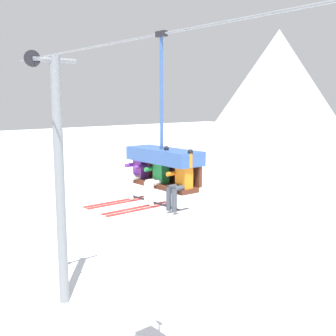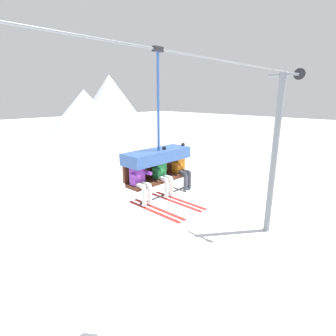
{
  "view_description": "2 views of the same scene",
  "coord_description": "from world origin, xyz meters",
  "px_view_note": "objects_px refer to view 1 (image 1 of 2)",
  "views": [
    {
      "loc": [
        6.67,
        -6.57,
        7.6
      ],
      "look_at": [
        -0.41,
        -0.68,
        6.1
      ],
      "focal_mm": 45.0,
      "sensor_mm": 36.0,
      "label": 1
    },
    {
      "loc": [
        -5.18,
        -5.62,
        7.89
      ],
      "look_at": [
        -0.23,
        -0.89,
        6.01
      ],
      "focal_mm": 28.0,
      "sensor_mm": 36.0,
      "label": 2
    }
  ],
  "objects_px": {
    "lift_tower_near": "(59,178)",
    "skier_orange": "(180,180)",
    "skier_purple": "(136,172)",
    "chairlift_chair": "(164,160)",
    "skier_green": "(157,175)"
  },
  "relations": [
    {
      "from": "chairlift_chair",
      "to": "skier_purple",
      "type": "xyz_separation_m",
      "value": [
        -0.77,
        -0.22,
        -0.33
      ]
    },
    {
      "from": "skier_purple",
      "to": "skier_orange",
      "type": "relative_size",
      "value": 1.0
    },
    {
      "from": "skier_purple",
      "to": "skier_orange",
      "type": "xyz_separation_m",
      "value": [
        1.53,
        0.01,
        0.02
      ]
    },
    {
      "from": "chairlift_chair",
      "to": "lift_tower_near",
      "type": "bearing_deg",
      "value": 174.13
    },
    {
      "from": "chairlift_chair",
      "to": "skier_orange",
      "type": "xyz_separation_m",
      "value": [
        0.77,
        -0.21,
        -0.31
      ]
    },
    {
      "from": "chairlift_chair",
      "to": "skier_orange",
      "type": "bearing_deg",
      "value": -15.51
    },
    {
      "from": "lift_tower_near",
      "to": "skier_green",
      "type": "bearing_deg",
      "value": -7.61
    },
    {
      "from": "lift_tower_near",
      "to": "skier_orange",
      "type": "distance_m",
      "value": 7.83
    },
    {
      "from": "skier_purple",
      "to": "skier_orange",
      "type": "distance_m",
      "value": 1.53
    },
    {
      "from": "skier_purple",
      "to": "skier_green",
      "type": "relative_size",
      "value": 1.0
    },
    {
      "from": "lift_tower_near",
      "to": "skier_purple",
      "type": "xyz_separation_m",
      "value": [
        6.16,
        -0.93,
        1.15
      ]
    },
    {
      "from": "skier_purple",
      "to": "skier_green",
      "type": "bearing_deg",
      "value": 0.51
    },
    {
      "from": "skier_purple",
      "to": "skier_green",
      "type": "height_order",
      "value": "skier_green"
    },
    {
      "from": "skier_green",
      "to": "lift_tower_near",
      "type": "bearing_deg",
      "value": 172.39
    },
    {
      "from": "lift_tower_near",
      "to": "chairlift_chair",
      "type": "height_order",
      "value": "lift_tower_near"
    }
  ]
}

